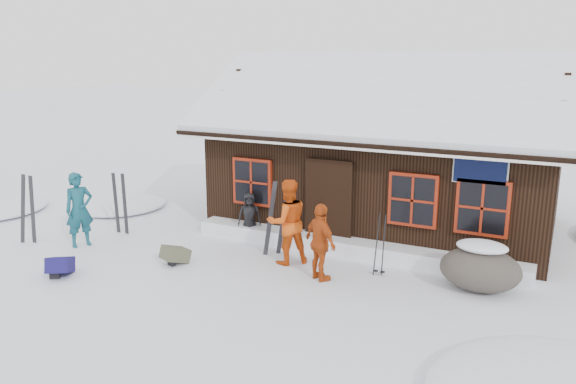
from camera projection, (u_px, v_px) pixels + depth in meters
name	position (u px, v px, depth m)	size (l,w,h in m)	color
ground	(239.00, 277.00, 11.20)	(120.00, 120.00, 0.00)	white
mountain_hut	(389.00, 164.00, 14.50)	(8.90, 6.09, 4.42)	black
snow_drift	(350.00, 247.00, 12.45)	(7.60, 0.60, 0.35)	white
snow_mounds	(350.00, 260.00, 12.09)	(20.60, 13.20, 0.48)	white
skier_teal	(79.00, 210.00, 12.86)	(0.63, 0.41, 1.73)	#124957
skier_orange_left	(287.00, 222.00, 11.76)	(0.88, 0.69, 1.82)	#D0490E
skier_orange_right	(321.00, 242.00, 10.87)	(0.91, 0.38, 1.55)	#B14112
skier_crouched	(249.00, 216.00, 13.44)	(0.55, 0.36, 1.13)	black
boulder	(480.00, 268.00, 10.46)	(1.49, 1.12, 0.86)	#524941
ski_pair_left	(28.00, 210.00, 13.06)	(0.54, 0.16, 1.70)	black
ski_pair_mid	(120.00, 204.00, 13.83)	(0.38, 0.08, 1.57)	black
ski_pair_right	(276.00, 219.00, 12.31)	(0.57, 0.28, 1.70)	black
ski_poles	(380.00, 246.00, 11.14)	(0.24, 0.12, 1.33)	black
backpack_blue	(61.00, 269.00, 11.21)	(0.43, 0.57, 0.31)	#17124E
backpack_olive	(175.00, 257.00, 11.88)	(0.40, 0.53, 0.29)	#4B4C36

